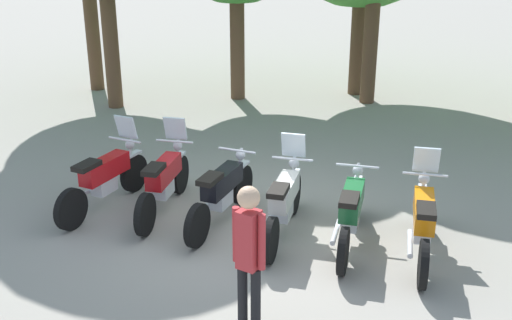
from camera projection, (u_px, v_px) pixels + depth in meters
ground_plane at (252, 228)px, 9.40m from camera, size 80.00×80.00×0.00m
motorcycle_0 at (105, 178)px, 9.89m from camera, size 0.89×2.11×1.37m
motorcycle_1 at (164, 180)px, 9.78m from camera, size 0.62×2.19×1.37m
motorcycle_2 at (222, 192)px, 9.41m from camera, size 0.82×2.14×0.99m
motorcycle_3 at (284, 202)px, 9.06m from camera, size 0.67×2.18×1.37m
motorcycle_4 at (351, 212)px, 8.78m from camera, size 0.66×2.18×0.99m
motorcycle_5 at (423, 221)px, 8.49m from camera, size 0.62×2.19×1.37m
person_0 at (249, 251)px, 6.60m from camera, size 0.40×0.32×1.81m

